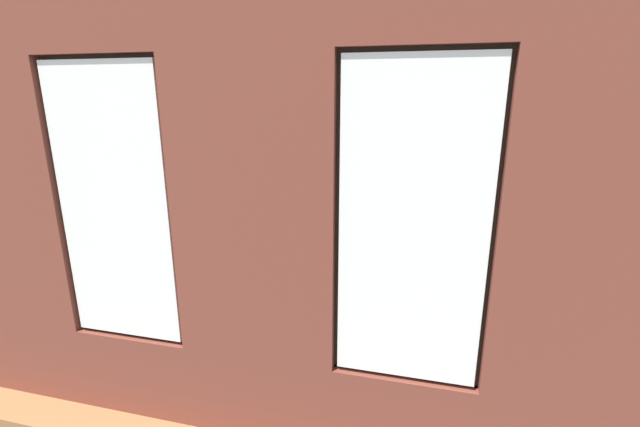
% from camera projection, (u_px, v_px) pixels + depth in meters
% --- Properties ---
extents(ground_plane, '(7.03, 6.18, 0.10)m').
position_uv_depth(ground_plane, '(337.00, 285.00, 5.71)').
color(ground_plane, '#99663D').
extents(brick_wall_with_windows, '(6.43, 0.30, 3.38)m').
position_uv_depth(brick_wall_with_windows, '(252.00, 213.00, 2.71)').
color(brick_wall_with_windows, brown).
rests_on(brick_wall_with_windows, ground_plane).
extents(white_wall_right, '(0.10, 5.18, 3.38)m').
position_uv_depth(white_wall_right, '(107.00, 149.00, 5.80)').
color(white_wall_right, white).
rests_on(white_wall_right, ground_plane).
extents(couch_by_window, '(1.96, 0.87, 0.80)m').
position_uv_depth(couch_by_window, '(288.00, 344.00, 3.68)').
color(couch_by_window, black).
rests_on(couch_by_window, ground_plane).
extents(couch_left, '(1.02, 2.08, 0.80)m').
position_uv_depth(couch_left, '(543.00, 272.00, 5.18)').
color(couch_left, black).
rests_on(couch_left, ground_plane).
extents(coffee_table, '(1.47, 0.71, 0.46)m').
position_uv_depth(coffee_table, '(305.00, 249.00, 5.75)').
color(coffee_table, '#A87547').
rests_on(coffee_table, ground_plane).
extents(cup_ceramic, '(0.09, 0.09, 0.11)m').
position_uv_depth(cup_ceramic, '(272.00, 241.00, 5.73)').
color(cup_ceramic, '#33567F').
rests_on(cup_ceramic, coffee_table).
extents(candle_jar, '(0.08, 0.08, 0.09)m').
position_uv_depth(candle_jar, '(311.00, 245.00, 5.60)').
color(candle_jar, '#B7333D').
rests_on(candle_jar, coffee_table).
extents(table_plant_small, '(0.16, 0.16, 0.25)m').
position_uv_depth(table_plant_small, '(294.00, 232.00, 5.83)').
color(table_plant_small, gray).
rests_on(table_plant_small, coffee_table).
extents(remote_black, '(0.11, 0.18, 0.02)m').
position_uv_depth(remote_black, '(305.00, 244.00, 5.74)').
color(remote_black, black).
rests_on(remote_black, coffee_table).
extents(remote_gray, '(0.16, 0.15, 0.02)m').
position_uv_depth(remote_gray, '(337.00, 243.00, 5.76)').
color(remote_gray, '#59595B').
rests_on(remote_gray, coffee_table).
extents(media_console, '(0.96, 0.42, 0.49)m').
position_uv_depth(media_console, '(138.00, 251.00, 6.09)').
color(media_console, black).
rests_on(media_console, ground_plane).
extents(tv_flatscreen, '(1.21, 0.20, 0.80)m').
position_uv_depth(tv_flatscreen, '(132.00, 207.00, 5.92)').
color(tv_flatscreen, black).
rests_on(tv_flatscreen, media_console).
extents(papasan_chair, '(1.18, 1.18, 0.72)m').
position_uv_depth(papasan_chair, '(347.00, 214.00, 7.22)').
color(papasan_chair, olive).
rests_on(papasan_chair, ground_plane).
extents(potted_plant_mid_room_small, '(0.33, 0.33, 0.58)m').
position_uv_depth(potted_plant_mid_room_small, '(415.00, 237.00, 6.30)').
color(potted_plant_mid_room_small, beige).
rests_on(potted_plant_mid_room_small, ground_plane).
extents(potted_plant_corner_near_left, '(0.64, 0.64, 1.06)m').
position_uv_depth(potted_plant_corner_near_left, '(527.00, 205.00, 6.83)').
color(potted_plant_corner_near_left, brown).
rests_on(potted_plant_corner_near_left, ground_plane).
extents(potted_plant_beside_window_right, '(0.83, 0.82, 1.36)m').
position_uv_depth(potted_plant_beside_window_right, '(70.00, 277.00, 3.98)').
color(potted_plant_beside_window_right, gray).
rests_on(potted_plant_beside_window_right, ground_plane).
extents(potted_plant_near_tv, '(1.13, 1.04, 1.46)m').
position_uv_depth(potted_plant_near_tv, '(121.00, 240.00, 4.94)').
color(potted_plant_near_tv, beige).
rests_on(potted_plant_near_tv, ground_plane).
extents(potted_plant_foreground_right, '(1.14, 1.23, 1.37)m').
position_uv_depth(potted_plant_foreground_right, '(226.00, 182.00, 7.97)').
color(potted_plant_foreground_right, gray).
rests_on(potted_plant_foreground_right, ground_plane).
extents(potted_plant_by_left_couch, '(0.34, 0.34, 0.61)m').
position_uv_depth(potted_plant_by_left_couch, '(493.00, 228.00, 6.62)').
color(potted_plant_by_left_couch, gray).
rests_on(potted_plant_by_left_couch, ground_plane).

